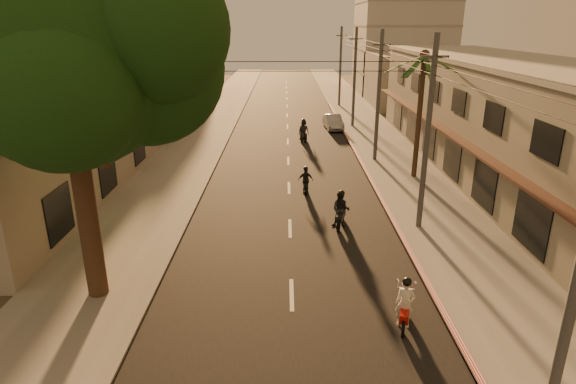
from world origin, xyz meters
The scene contains 18 objects.
ground centered at (0.00, 0.00, 0.00)m, with size 160.00×160.00×0.00m, color #383023.
road centered at (0.00, 20.00, 0.01)m, with size 10.00×140.00×0.02m, color black.
sidewalk_right centered at (7.50, 20.00, 0.06)m, with size 5.00×140.00×0.12m, color slate.
sidewalk_left centered at (-7.50, 20.00, 0.06)m, with size 5.00×140.00×0.12m, color slate.
curb_stripe centered at (5.10, 15.00, 0.10)m, with size 0.20×60.00×0.20m, color red.
shophouse_row centered at (13.95, 18.00, 3.65)m, with size 8.80×34.20×7.30m.
left_building centered at (-13.98, 14.00, 2.60)m, with size 8.20×24.20×5.20m.
broadleaf_tree centered at (-6.61, 2.14, 8.48)m, with size 9.60×8.70×12.10m.
palm_tree centered at (8.00, 16.00, 7.15)m, with size 5.00×5.00×8.20m.
utility_poles centered at (6.20, 20.00, 6.54)m, with size 1.20×48.26×9.00m.
filler_right centered at (14.00, 45.00, 3.00)m, with size 8.00×14.00×6.00m, color gray.
filler_left_near centered at (-14.00, 34.00, 2.20)m, with size 8.00×14.00×4.40m, color gray.
filler_left_far centered at (-14.00, 52.00, 3.50)m, with size 8.00×14.00×7.00m, color gray.
scooter_red centered at (3.63, 0.10, 0.79)m, with size 0.90×1.78×1.78m.
scooter_mid_a centered at (2.45, 8.19, 0.86)m, with size 1.21×1.88×1.89m.
scooter_mid_b centered at (0.95, 13.18, 0.71)m, with size 0.89×1.63×1.60m.
scooter_far_a centered at (1.31, 26.15, 0.85)m, with size 1.10×1.89×1.89m.
parked_car centered at (4.24, 30.95, 0.67)m, with size 1.74×4.16×1.34m, color #919398.
Camera 1 is at (-0.23, -13.28, 9.37)m, focal length 30.00 mm.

